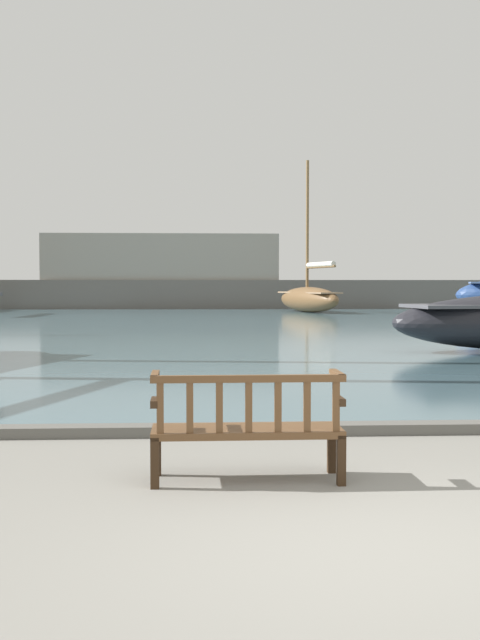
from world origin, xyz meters
The scene contains 6 objects.
ground_plane centered at (0.00, 0.00, 0.00)m, with size 160.00×160.00×0.00m, color gray.
harbor_water centered at (0.00, 44.00, 0.04)m, with size 100.00×80.00×0.08m, color #476670.
quay_edge_kerb centered at (0.00, 3.85, 0.06)m, with size 40.00×0.30×0.12m, color #5B5954.
park_bench centered at (-0.79, 1.77, 0.47)m, with size 1.60×0.53×0.92m.
sailboat_mid_starboard centered at (5.31, 41.24, 0.90)m, with size 3.57×7.91×8.78m.
far_breakwater centered at (-0.95, 48.60, 1.67)m, with size 53.93×2.40×5.02m.
Camera 1 is at (-1.22, -4.89, 1.65)m, focal length 45.00 mm.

